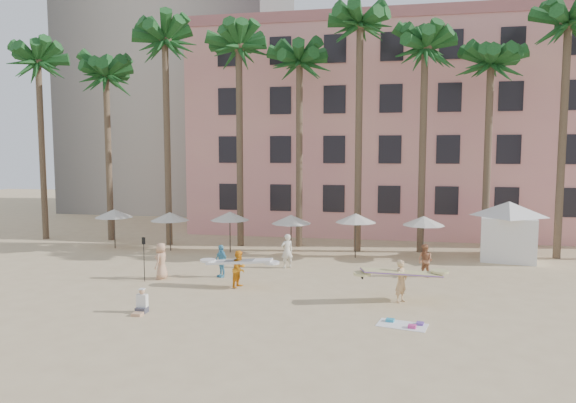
# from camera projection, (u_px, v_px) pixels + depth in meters

# --- Properties ---
(ground) EXTENTS (120.00, 120.00, 0.00)m
(ground) POSITION_uv_depth(u_px,v_px,m) (258.00, 320.00, 19.70)
(ground) COLOR #D1B789
(ground) RESTS_ON ground
(pink_hotel) EXTENTS (35.00, 14.00, 16.00)m
(pink_hotel) POSITION_uv_depth(u_px,v_px,m) (414.00, 133.00, 43.04)
(pink_hotel) COLOR #EA9E8F
(pink_hotel) RESTS_ON ground
(palm_row) EXTENTS (44.40, 5.40, 16.30)m
(palm_row) POSITION_uv_depth(u_px,v_px,m) (321.00, 50.00, 33.02)
(palm_row) COLOR brown
(palm_row) RESTS_ON ground
(umbrella_row) EXTENTS (22.50, 2.70, 2.73)m
(umbrella_row) POSITION_uv_depth(u_px,v_px,m) (260.00, 217.00, 32.25)
(umbrella_row) COLOR #332B23
(umbrella_row) RESTS_ON ground
(cabana) EXTENTS (5.22, 5.22, 3.50)m
(cabana) POSITION_uv_depth(u_px,v_px,m) (508.00, 225.00, 30.55)
(cabana) COLOR white
(cabana) RESTS_ON ground
(beach_towel) EXTENTS (1.98, 1.38, 0.14)m
(beach_towel) POSITION_uv_depth(u_px,v_px,m) (404.00, 324.00, 19.07)
(beach_towel) COLOR white
(beach_towel) RESTS_ON ground
(carrier_yellow) EXTENTS (3.50, 1.73, 1.84)m
(carrier_yellow) POSITION_uv_depth(u_px,v_px,m) (401.00, 278.00, 21.91)
(carrier_yellow) COLOR tan
(carrier_yellow) RESTS_ON ground
(carrier_white) EXTENTS (3.14, 1.00, 1.76)m
(carrier_white) POSITION_uv_depth(u_px,v_px,m) (239.00, 267.00, 24.40)
(carrier_white) COLOR #FF9E1A
(carrier_white) RESTS_ON ground
(beachgoers) EXTENTS (14.02, 4.49, 1.90)m
(beachgoers) POSITION_uv_depth(u_px,v_px,m) (274.00, 259.00, 26.63)
(beachgoers) COLOR tan
(beachgoers) RESTS_ON ground
(paddle) EXTENTS (0.18, 0.04, 2.23)m
(paddle) POSITION_uv_depth(u_px,v_px,m) (144.00, 253.00, 25.41)
(paddle) COLOR black
(paddle) RESTS_ON ground
(seated_man) EXTENTS (0.43, 0.75, 0.97)m
(seated_man) POSITION_uv_depth(u_px,v_px,m) (141.00, 305.00, 20.51)
(seated_man) COLOR #3F3F4C
(seated_man) RESTS_ON ground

